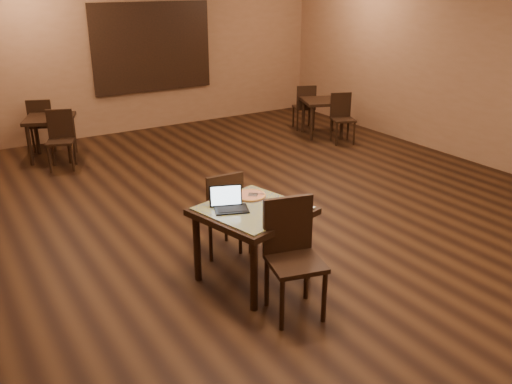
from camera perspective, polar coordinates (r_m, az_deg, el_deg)
ground at (r=6.62m, az=2.15°, el=-3.13°), size 10.00×10.00×0.00m
wall_back at (r=10.60m, az=-13.50°, el=14.17°), size 8.00×0.02×3.00m
wall_right at (r=8.99m, az=24.43°, el=11.63°), size 0.02×10.00×3.00m
mural at (r=10.73m, az=-10.85°, el=14.73°), size 2.34×0.05×1.64m
tiled_table at (r=5.12m, az=-0.36°, el=-2.71°), size 1.12×1.12×0.76m
chair_main_near at (r=4.71m, az=3.80°, el=-6.10°), size 0.54×0.54×1.03m
chair_main_far at (r=5.66m, az=-3.67°, el=-1.75°), size 0.42×0.42×0.93m
laptop at (r=5.04m, az=-2.89°, el=-1.17°), size 0.36×0.34×0.21m
plate at (r=5.05m, az=2.84°, el=-1.73°), size 0.23×0.23×0.01m
pizza_slice at (r=5.04m, az=2.84°, el=-1.57°), size 0.25×0.25×0.02m
pizza_pan at (r=5.32m, az=-0.62°, el=-0.48°), size 0.33×0.33×0.01m
pizza_whole at (r=5.32m, az=-0.62°, el=-0.34°), size 0.31×0.31×0.02m
spatula at (r=5.31m, az=-0.32°, el=-0.27°), size 0.23×0.21×0.01m
napkin_roll at (r=5.17m, az=4.23°, el=-1.05°), size 0.05×0.16×0.04m
other_table_a at (r=10.22m, az=7.05°, el=8.98°), size 0.93×0.93×0.67m
other_table_a_chair_near at (r=9.87m, az=9.03°, el=8.02°), size 0.49×0.49×0.87m
other_table_a_chair_far at (r=10.62m, az=5.17°, el=9.15°), size 0.49×0.49×0.87m
other_table_b at (r=9.38m, az=-20.84°, el=6.69°), size 0.96×0.96×0.69m
other_table_b_chair_near at (r=8.90m, az=-19.87°, el=5.60°), size 0.50×0.50×0.90m
other_table_b_chair_far at (r=9.90m, az=-21.61°, el=6.89°), size 0.50×0.50×0.90m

